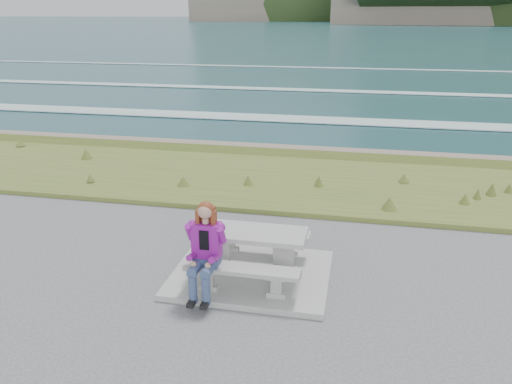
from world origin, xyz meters
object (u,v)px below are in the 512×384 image
Objects in this scene: bench_landward at (242,273)px; bench_seaward at (260,236)px; picnic_table at (251,240)px; seated_woman at (204,263)px.

bench_seaward is (0.00, 1.40, 0.00)m from bench_landward.
bench_seaward is at bearing 90.00° from picnic_table.
seated_woman is at bearing -109.69° from bench_seaward.
seated_woman is (-0.55, -1.54, 0.19)m from bench_seaward.
picnic_table reaches higher than bench_seaward.
picnic_table is 0.74m from bench_landward.
picnic_table is 0.74m from bench_seaward.
picnic_table is 1.00× the size of bench_seaward.
bench_landward is 1.40m from bench_seaward.
picnic_table is at bearing 90.00° from bench_landward.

